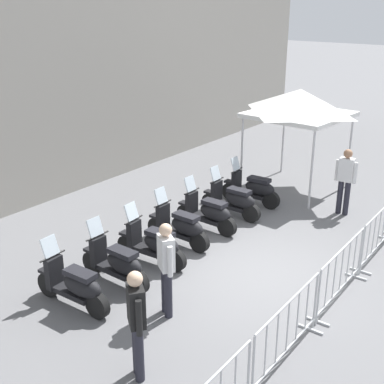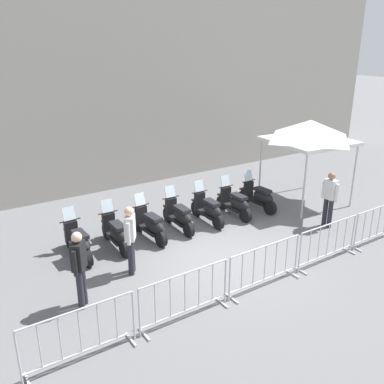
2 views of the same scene
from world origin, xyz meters
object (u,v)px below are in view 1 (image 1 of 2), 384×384
Objects in this scene: barrier_segment_2 at (341,274)px; barrier_segment_3 at (378,233)px; barrier_segment_1 at (287,332)px; officer_by_barriers at (345,178)px; motorcycle_6 at (253,189)px; canopy_tent at (300,103)px; motorcycle_1 at (117,263)px; motorcycle_2 at (154,244)px; officer_mid_plaza at (137,319)px; motorcycle_4 at (209,213)px; motorcycle_0 at (75,285)px; motorcycle_3 at (180,226)px; officer_near_row_end at (166,264)px; motorcycle_5 at (233,200)px.

barrier_segment_2 is 1.00× the size of barrier_segment_3.
officer_by_barriers reaches higher than barrier_segment_1.
barrier_segment_1 is at bearing -140.66° from motorcycle_6.
canopy_tent is at bearing 38.49° from barrier_segment_2.
officer_by_barriers is (6.13, -1.69, 0.53)m from motorcycle_1.
officer_mid_plaza is at bearing -138.42° from motorcycle_2.
motorcycle_4 is at bearing 111.72° from barrier_segment_3.
motorcycle_6 is (6.15, 0.47, 0.00)m from motorcycle_0.
motorcycle_3 is at bearing 64.53° from barrier_segment_1.
barrier_segment_2 is at bearing -69.46° from motorcycle_2.
barrier_segment_2 is 4.07m from officer_mid_plaza.
officer_near_row_end reaches higher than barrier_segment_1.
officer_near_row_end is 0.59× the size of canopy_tent.
officer_near_row_end reaches higher than barrier_segment_2.
officer_mid_plaza and officer_by_barriers have the same top height.
officer_by_barriers is at bearing -64.70° from motorcycle_6.
motorcycle_5 is at bearing 22.27° from officer_near_row_end.
motorcycle_2 is 6.30m from canopy_tent.
barrier_segment_2 is (0.30, -3.68, 0.07)m from motorcycle_3.
motorcycle_0 is at bearing -176.00° from motorcycle_5.
officer_by_barriers reaches higher than motorcycle_6.
motorcycle_6 is 1.00× the size of officer_mid_plaza.
motorcycle_4 is at bearing 28.27° from officer_mid_plaza.
motorcycle_5 is 1.03m from motorcycle_6.
motorcycle_5 is (2.06, 0.08, 0.00)m from motorcycle_3.
motorcycle_2 and motorcycle_6 have the same top height.
motorcycle_4 is 1.00× the size of motorcycle_6.
motorcycle_5 is at bearing 2.09° from motorcycle_3.
motorcycle_0 and motorcycle_3 have the same top height.
officer_near_row_end is (-2.13, -1.64, 0.53)m from motorcycle_3.
motorcycle_2 is 1.00× the size of officer_by_barriers.
barrier_segment_1 is at bearing -40.04° from officer_mid_plaza.
motorcycle_2 is 1.00× the size of officer_near_row_end.
officer_mid_plaza is (-1.40, -0.78, 0.00)m from officer_near_row_end.
motorcycle_2 is at bearing 52.42° from officer_near_row_end.
officer_near_row_end and officer_mid_plaza have the same top height.
officer_near_row_end is 1.00× the size of officer_mid_plaza.
officer_by_barriers is (1.64, 1.58, 0.46)m from barrier_segment_3.
motorcycle_2 is at bearing 110.54° from barrier_segment_2.
officer_by_barriers is at bearing -12.93° from motorcycle_0.
officer_mid_plaza reaches higher than barrier_segment_3.
officer_near_row_end is (-0.09, -1.41, 0.53)m from motorcycle_1.
motorcycle_3 is 0.59× the size of canopy_tent.
motorcycle_0 is 1.02m from motorcycle_1.
motorcycle_3 is 1.00× the size of officer_mid_plaza.
barrier_segment_1 is 8.05m from canopy_tent.
officer_mid_plaza reaches higher than motorcycle_1.
motorcycle_6 is 0.84× the size of barrier_segment_3.
motorcycle_6 is (1.03, 0.11, 0.00)m from motorcycle_5.
barrier_segment_3 is at bearing 4.64° from barrier_segment_2.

